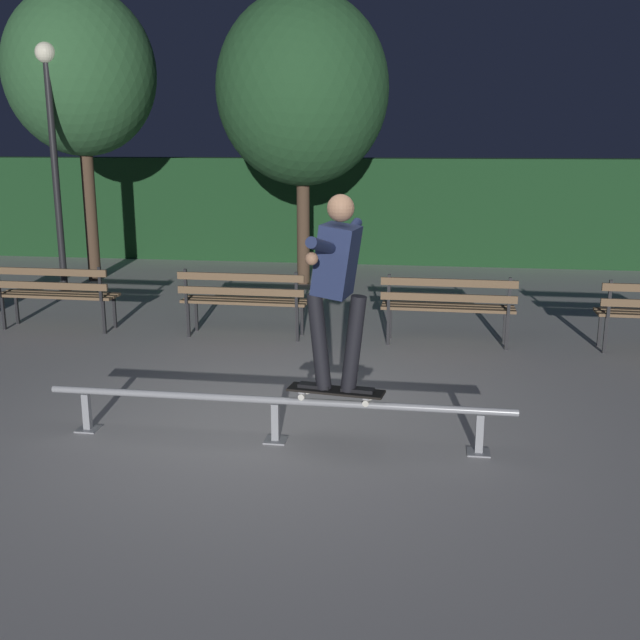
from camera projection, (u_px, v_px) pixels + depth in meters
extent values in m
plane|color=#ADAAA8|center=(283.00, 428.00, 6.41)|extent=(90.00, 90.00, 0.00)
cube|color=#193D1E|center=(373.00, 210.00, 15.32)|extent=(24.00, 1.20, 2.10)
cylinder|color=gray|center=(275.00, 400.00, 6.04)|extent=(3.88, 0.06, 0.06)
cube|color=gray|center=(87.00, 412.00, 6.33)|extent=(0.06, 0.06, 0.33)
cube|color=gray|center=(88.00, 429.00, 6.36)|extent=(0.18, 0.18, 0.01)
cube|color=gray|center=(275.00, 422.00, 6.09)|extent=(0.06, 0.06, 0.33)
cube|color=gray|center=(276.00, 440.00, 6.12)|extent=(0.18, 0.18, 0.01)
cube|color=gray|center=(479.00, 434.00, 5.85)|extent=(0.06, 0.06, 0.33)
cube|color=gray|center=(478.00, 452.00, 5.88)|extent=(0.18, 0.18, 0.01)
cube|color=black|center=(336.00, 391.00, 5.94)|extent=(0.80, 0.30, 0.02)
cube|color=black|center=(336.00, 389.00, 5.94)|extent=(0.78, 0.29, 0.00)
cube|color=#9E9EA3|center=(368.00, 396.00, 5.88)|extent=(0.07, 0.18, 0.02)
cube|color=#9E9EA3|center=(305.00, 390.00, 6.02)|extent=(0.07, 0.18, 0.02)
cylinder|color=beige|center=(366.00, 403.00, 5.81)|extent=(0.06, 0.04, 0.05)
cylinder|color=beige|center=(370.00, 397.00, 5.96)|extent=(0.06, 0.04, 0.05)
cylinder|color=beige|center=(302.00, 397.00, 5.95)|extent=(0.06, 0.04, 0.05)
cylinder|color=beige|center=(307.00, 391.00, 6.10)|extent=(0.06, 0.04, 0.05)
cube|color=black|center=(358.00, 390.00, 5.89)|extent=(0.27, 0.13, 0.03)
cube|color=black|center=(314.00, 386.00, 5.99)|extent=(0.27, 0.13, 0.03)
cylinder|color=black|center=(353.00, 344.00, 5.81)|extent=(0.22, 0.15, 0.79)
cylinder|color=black|center=(319.00, 341.00, 5.89)|extent=(0.22, 0.15, 0.79)
cube|color=#1E284C|center=(337.00, 260.00, 5.70)|extent=(0.38, 0.40, 0.57)
cylinder|color=#1E284C|center=(323.00, 246.00, 5.31)|extent=(0.16, 0.61, 0.21)
cylinder|color=#1E284C|center=(349.00, 234.00, 6.01)|extent=(0.16, 0.61, 0.21)
sphere|color=#A37556|center=(312.00, 259.00, 5.06)|extent=(0.09, 0.09, 0.09)
sphere|color=#A37556|center=(357.00, 236.00, 6.29)|extent=(0.09, 0.09, 0.09)
sphere|color=#A37556|center=(341.00, 208.00, 5.60)|extent=(0.21, 0.21, 0.21)
cube|color=black|center=(115.00, 312.00, 9.82)|extent=(0.04, 0.04, 0.44)
cube|color=black|center=(104.00, 317.00, 9.51)|extent=(0.04, 0.04, 0.44)
cube|color=black|center=(100.00, 284.00, 9.37)|extent=(0.04, 0.04, 0.44)
cube|color=black|center=(17.00, 308.00, 10.04)|extent=(0.04, 0.04, 0.44)
cube|color=black|center=(3.00, 313.00, 9.73)|extent=(0.04, 0.04, 0.44)
cube|color=brown|center=(63.00, 293.00, 9.85)|extent=(1.60, 0.11, 0.04)
cube|color=brown|center=(58.00, 295.00, 9.72)|extent=(1.60, 0.11, 0.04)
cube|color=brown|center=(52.00, 297.00, 9.59)|extent=(1.60, 0.11, 0.04)
cube|color=brown|center=(49.00, 286.00, 9.48)|extent=(1.60, 0.05, 0.09)
cube|color=brown|center=(47.00, 272.00, 9.44)|extent=(1.60, 0.05, 0.09)
cube|color=black|center=(302.00, 318.00, 9.45)|extent=(0.04, 0.04, 0.44)
cube|color=black|center=(297.00, 324.00, 9.14)|extent=(0.04, 0.04, 0.44)
cube|color=black|center=(296.00, 290.00, 9.00)|extent=(0.04, 0.04, 0.44)
cube|color=black|center=(196.00, 314.00, 9.67)|extent=(0.04, 0.04, 0.44)
cube|color=black|center=(188.00, 320.00, 9.36)|extent=(0.04, 0.04, 0.44)
cube|color=black|center=(186.00, 286.00, 9.22)|extent=(0.04, 0.04, 0.44)
cube|color=brown|center=(248.00, 299.00, 9.49)|extent=(1.60, 0.11, 0.04)
cube|color=brown|center=(245.00, 301.00, 9.35)|extent=(1.60, 0.11, 0.04)
cube|color=brown|center=(242.00, 303.00, 9.22)|extent=(1.60, 0.11, 0.04)
cube|color=brown|center=(240.00, 291.00, 9.11)|extent=(1.60, 0.05, 0.09)
cube|color=brown|center=(240.00, 277.00, 9.07)|extent=(1.60, 0.05, 0.09)
cube|color=black|center=(505.00, 325.00, 9.08)|extent=(0.04, 0.04, 0.44)
cube|color=black|center=(507.00, 332.00, 8.78)|extent=(0.04, 0.04, 0.44)
cube|color=black|center=(509.00, 296.00, 8.64)|extent=(0.04, 0.04, 0.44)
cube|color=black|center=(390.00, 321.00, 9.30)|extent=(0.04, 0.04, 0.44)
cube|color=black|center=(388.00, 327.00, 9.00)|extent=(0.04, 0.04, 0.44)
cube|color=black|center=(389.00, 292.00, 8.86)|extent=(0.04, 0.04, 0.44)
cube|color=brown|center=(448.00, 305.00, 9.12)|extent=(1.60, 0.11, 0.04)
cube|color=brown|center=(448.00, 307.00, 8.98)|extent=(1.60, 0.11, 0.04)
cube|color=brown|center=(448.00, 310.00, 8.85)|extent=(1.60, 0.11, 0.04)
cube|color=brown|center=(448.00, 298.00, 8.75)|extent=(1.60, 0.05, 0.09)
cube|color=brown|center=(449.00, 283.00, 8.70)|extent=(1.60, 0.05, 0.09)
cube|color=black|center=(600.00, 328.00, 8.94)|extent=(0.04, 0.04, 0.44)
cube|color=black|center=(605.00, 335.00, 8.63)|extent=(0.04, 0.04, 0.44)
cube|color=black|center=(609.00, 299.00, 8.49)|extent=(0.04, 0.04, 0.44)
cylinder|color=#4C3828|center=(303.00, 225.00, 12.75)|extent=(0.22, 0.22, 2.05)
ellipsoid|color=#234C28|center=(303.00, 89.00, 12.23)|extent=(2.86, 2.86, 3.15)
cylinder|color=#4C3828|center=(90.00, 210.00, 13.03)|extent=(0.22, 0.22, 2.49)
ellipsoid|color=#2D5B33|center=(80.00, 72.00, 12.48)|extent=(2.53, 2.53, 2.78)
cylinder|color=black|center=(56.00, 182.00, 11.71)|extent=(0.11, 0.11, 3.60)
sphere|color=#F2EACC|center=(46.00, 53.00, 11.26)|extent=(0.32, 0.32, 0.32)
cylinder|color=black|center=(65.00, 290.00, 12.12)|extent=(0.20, 0.20, 0.12)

